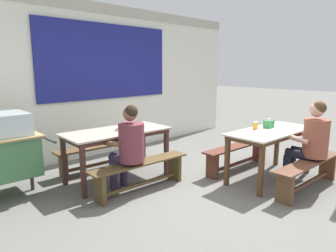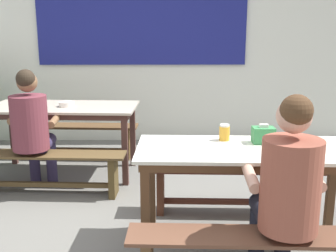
# 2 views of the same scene
# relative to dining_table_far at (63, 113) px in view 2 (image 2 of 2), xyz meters

# --- Properties ---
(ground_plane) EXTENTS (40.00, 40.00, 0.00)m
(ground_plane) POSITION_rel_dining_table_far_xyz_m (0.84, -1.24, -0.70)
(ground_plane) COLOR slate
(backdrop_wall) EXTENTS (7.17, 0.23, 2.91)m
(backdrop_wall) POSITION_rel_dining_table_far_xyz_m (0.83, 1.48, 0.83)
(backdrop_wall) COLOR silver
(backdrop_wall) RESTS_ON ground_plane
(dining_table_far) EXTENTS (1.65, 0.84, 0.78)m
(dining_table_far) POSITION_rel_dining_table_far_xyz_m (0.00, 0.00, 0.00)
(dining_table_far) COLOR #BFB29F
(dining_table_far) RESTS_ON ground_plane
(dining_table_near) EXTENTS (1.62, 0.75, 0.78)m
(dining_table_near) POSITION_rel_dining_table_far_xyz_m (1.71, -1.64, -0.00)
(dining_table_near) COLOR silver
(dining_table_near) RESTS_ON ground_plane
(bench_far_back) EXTENTS (1.50, 0.37, 0.42)m
(bench_far_back) POSITION_rel_dining_table_far_xyz_m (0.04, 0.60, -0.42)
(bench_far_back) COLOR brown
(bench_far_back) RESTS_ON ground_plane
(bench_far_front) EXTENTS (1.55, 0.37, 0.42)m
(bench_far_front) POSITION_rel_dining_table_far_xyz_m (-0.04, -0.60, -0.42)
(bench_far_front) COLOR brown
(bench_far_front) RESTS_ON ground_plane
(bench_near_back) EXTENTS (1.57, 0.32, 0.42)m
(bench_near_back) POSITION_rel_dining_table_far_xyz_m (1.73, -1.04, -0.42)
(bench_near_back) COLOR #592D20
(bench_near_back) RESTS_ON ground_plane
(person_near_front) EXTENTS (0.46, 0.58, 1.26)m
(person_near_front) POSITION_rel_dining_table_far_xyz_m (1.82, -2.19, 0.00)
(person_near_front) COLOR black
(person_near_front) RESTS_ON ground_plane
(person_left_back_turned) EXTENTS (0.46, 0.56, 1.24)m
(person_left_back_turned) POSITION_rel_dining_table_far_xyz_m (-0.18, -0.54, -0.01)
(person_left_back_turned) COLOR #352D4F
(person_left_back_turned) RESTS_ON ground_plane
(tissue_box) EXTENTS (0.16, 0.11, 0.14)m
(tissue_box) POSITION_rel_dining_table_far_xyz_m (1.84, -1.52, 0.14)
(tissue_box) COLOR #37864B
(tissue_box) RESTS_ON dining_table_near
(condiment_jar) EXTENTS (0.08, 0.08, 0.12)m
(condiment_jar) POSITION_rel_dining_table_far_xyz_m (1.56, -1.44, 0.14)
(condiment_jar) COLOR gold
(condiment_jar) RESTS_ON dining_table_near
(soup_bowl) EXTENTS (0.17, 0.17, 0.05)m
(soup_bowl) POSITION_rel_dining_table_far_xyz_m (0.06, -0.04, 0.11)
(soup_bowl) COLOR silver
(soup_bowl) RESTS_ON dining_table_far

